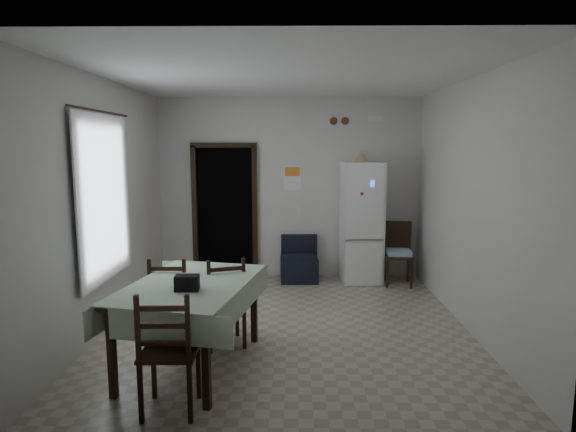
# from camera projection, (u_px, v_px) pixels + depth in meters

# --- Properties ---
(ground) EXTENTS (4.50, 4.50, 0.00)m
(ground) POSITION_uv_depth(u_px,v_px,m) (287.00, 325.00, 5.76)
(ground) COLOR #A89F89
(ground) RESTS_ON ground
(ceiling) EXTENTS (4.20, 4.50, 0.02)m
(ceiling) POSITION_uv_depth(u_px,v_px,m) (287.00, 76.00, 5.34)
(ceiling) COLOR white
(ceiling) RESTS_ON ground
(wall_back) EXTENTS (4.20, 0.02, 2.90)m
(wall_back) POSITION_uv_depth(u_px,v_px,m) (289.00, 188.00, 7.78)
(wall_back) COLOR silver
(wall_back) RESTS_ON ground
(wall_front) EXTENTS (4.20, 0.02, 2.90)m
(wall_front) POSITION_uv_depth(u_px,v_px,m) (283.00, 245.00, 3.33)
(wall_front) COLOR silver
(wall_front) RESTS_ON ground
(wall_left) EXTENTS (0.02, 4.50, 2.90)m
(wall_left) POSITION_uv_depth(u_px,v_px,m) (107.00, 205.00, 5.58)
(wall_left) COLOR silver
(wall_left) RESTS_ON ground
(wall_right) EXTENTS (0.02, 4.50, 2.90)m
(wall_right) POSITION_uv_depth(u_px,v_px,m) (470.00, 205.00, 5.53)
(wall_right) COLOR silver
(wall_right) RESTS_ON ground
(doorway) EXTENTS (1.06, 0.52, 2.22)m
(doorway) POSITION_uv_depth(u_px,v_px,m) (227.00, 210.00, 8.05)
(doorway) COLOR black
(doorway) RESTS_ON ground
(window_recess) EXTENTS (0.10, 1.20, 1.60)m
(window_recess) POSITION_uv_depth(u_px,v_px,m) (95.00, 198.00, 5.37)
(window_recess) COLOR silver
(window_recess) RESTS_ON ground
(curtain) EXTENTS (0.02, 1.45, 1.85)m
(curtain) POSITION_uv_depth(u_px,v_px,m) (105.00, 198.00, 5.37)
(curtain) COLOR white
(curtain) RESTS_ON ground
(curtain_rod) EXTENTS (0.02, 1.60, 0.02)m
(curtain_rod) POSITION_uv_depth(u_px,v_px,m) (101.00, 111.00, 5.23)
(curtain_rod) COLOR black
(curtain_rod) RESTS_ON ground
(calendar) EXTENTS (0.28, 0.02, 0.40)m
(calendar) POSITION_uv_depth(u_px,v_px,m) (293.00, 178.00, 7.74)
(calendar) COLOR white
(calendar) RESTS_ON ground
(calendar_image) EXTENTS (0.24, 0.01, 0.14)m
(calendar_image) POSITION_uv_depth(u_px,v_px,m) (293.00, 172.00, 7.72)
(calendar_image) COLOR orange
(calendar_image) RESTS_ON ground
(light_switch) EXTENTS (0.08, 0.02, 0.12)m
(light_switch) POSITION_uv_depth(u_px,v_px,m) (299.00, 210.00, 7.82)
(light_switch) COLOR beige
(light_switch) RESTS_ON ground
(vent_left) EXTENTS (0.12, 0.03, 0.12)m
(vent_left) POSITION_uv_depth(u_px,v_px,m) (334.00, 121.00, 7.60)
(vent_left) COLOR #513620
(vent_left) RESTS_ON ground
(vent_right) EXTENTS (0.12, 0.03, 0.12)m
(vent_right) POSITION_uv_depth(u_px,v_px,m) (345.00, 121.00, 7.60)
(vent_right) COLOR #513620
(vent_right) RESTS_ON ground
(emergency_light) EXTENTS (0.25, 0.07, 0.09)m
(emergency_light) POSITION_uv_depth(u_px,v_px,m) (375.00, 119.00, 7.56)
(emergency_light) COLOR white
(emergency_light) RESTS_ON ground
(fridge) EXTENTS (0.65, 0.65, 1.88)m
(fridge) POSITION_uv_depth(u_px,v_px,m) (361.00, 222.00, 7.52)
(fridge) COLOR white
(fridge) RESTS_ON ground
(tan_cone) EXTENTS (0.23, 0.23, 0.18)m
(tan_cone) POSITION_uv_depth(u_px,v_px,m) (362.00, 156.00, 7.40)
(tan_cone) COLOR tan
(tan_cone) RESTS_ON fridge
(navy_seat) EXTENTS (0.60, 0.59, 0.70)m
(navy_seat) POSITION_uv_depth(u_px,v_px,m) (299.00, 259.00, 7.62)
(navy_seat) COLOR black
(navy_seat) RESTS_ON ground
(corner_chair) EXTENTS (0.45, 0.45, 0.97)m
(corner_chair) POSITION_uv_depth(u_px,v_px,m) (399.00, 254.00, 7.37)
(corner_chair) COLOR black
(corner_chair) RESTS_ON ground
(dining_table) EXTENTS (1.35, 1.79, 0.84)m
(dining_table) POSITION_uv_depth(u_px,v_px,m) (192.00, 325.00, 4.63)
(dining_table) COLOR #AEC4A8
(dining_table) RESTS_ON ground
(black_bag) EXTENTS (0.22, 0.14, 0.14)m
(black_bag) POSITION_uv_depth(u_px,v_px,m) (187.00, 283.00, 4.31)
(black_bag) COLOR black
(black_bag) RESTS_ON dining_table
(dining_chair_far_left) EXTENTS (0.42, 0.42, 0.98)m
(dining_chair_far_left) POSITION_uv_depth(u_px,v_px,m) (172.00, 300.00, 5.18)
(dining_chair_far_left) COLOR black
(dining_chair_far_left) RESTS_ON ground
(dining_chair_far_right) EXTENTS (0.53, 0.53, 0.98)m
(dining_chair_far_right) POSITION_uv_depth(u_px,v_px,m) (224.00, 300.00, 5.14)
(dining_chair_far_right) COLOR black
(dining_chair_far_right) RESTS_ON ground
(dining_chair_near_head) EXTENTS (0.45, 0.45, 1.03)m
(dining_chair_near_head) POSITION_uv_depth(u_px,v_px,m) (170.00, 350.00, 3.84)
(dining_chair_near_head) COLOR black
(dining_chair_near_head) RESTS_ON ground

